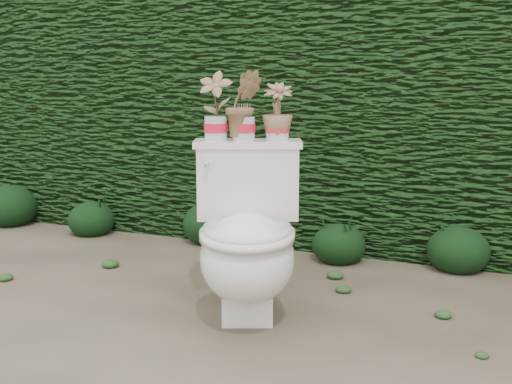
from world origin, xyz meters
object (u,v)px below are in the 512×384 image
at_px(potted_plant_left, 216,107).
at_px(potted_plant_right, 277,113).
at_px(potted_plant_center, 244,107).
at_px(toilet, 247,241).

height_order(potted_plant_left, potted_plant_right, potted_plant_left).
height_order(potted_plant_left, potted_plant_center, potted_plant_center).
relative_size(potted_plant_left, potted_plant_center, 0.99).
xyz_separation_m(potted_plant_center, potted_plant_right, (0.14, 0.06, -0.03)).
distance_m(potted_plant_left, potted_plant_right, 0.29).
bearing_deg(potted_plant_right, toilet, -123.95).
relative_size(potted_plant_center, potted_plant_right, 1.22).
bearing_deg(potted_plant_center, toilet, -92.84).
distance_m(toilet, potted_plant_center, 0.62).
distance_m(toilet, potted_plant_left, 0.64).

